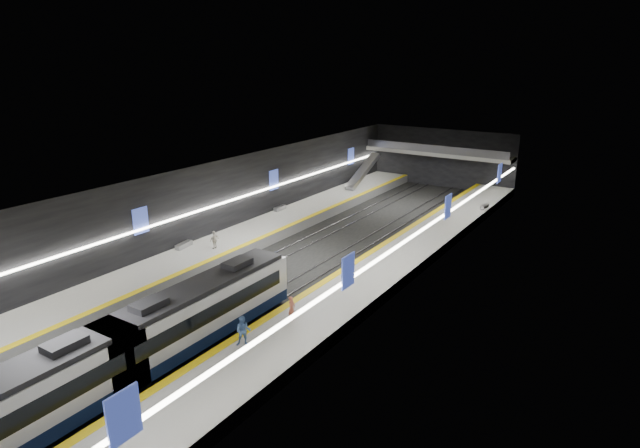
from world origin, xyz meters
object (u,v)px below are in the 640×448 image
Objects in this scene: escalator at (363,171)px; bench_left_near at (184,245)px; bench_right_far at (484,207)px; passenger_right_a at (292,309)px; train at (114,355)px; passenger_left_a at (215,240)px; passenger_right_b at (243,331)px; bench_left_far at (280,208)px.

escalator reaches higher than bench_left_near.
bench_right_far is 33.60m from passenger_right_a.
escalator is (-10.00, 46.19, 0.70)m from train.
train is 19.84m from passenger_left_a.
passenger_right_b is at bearing -92.46° from bench_right_far.
passenger_right_b is 1.14× the size of passenger_left_a.
escalator is 4.85× the size of passenger_left_a.
bench_left_near reaches higher than bench_right_far.
passenger_left_a is at bearing 55.86° from passenger_right_a.
bench_left_far reaches higher than bench_right_far.
escalator is 42.40m from passenger_right_b.
bench_right_far is (7.00, 43.74, -0.99)m from train.
bench_left_near is at bearing -93.68° from escalator.
escalator is 28.73m from passenger_left_a.
passenger_right_a reaches higher than passenger_left_a.
passenger_right_b is (-0.54, -4.13, 0.11)m from passenger_right_a.
bench_left_near is 1.05× the size of bench_left_far.
passenger_right_a is (-2.64, -33.49, 0.63)m from bench_right_far.
passenger_left_a is at bearing -80.80° from bench_left_far.
bench_left_far is (-12.00, 30.60, -0.98)m from train.
escalator reaches higher than train.
passenger_left_a reaches higher than bench_left_near.
passenger_right_b is (13.82, -40.08, -0.96)m from escalator.
bench_right_far is 1.02× the size of passenger_right_a.
escalator reaches higher than passenger_left_a.
train reaches higher than passenger_right_b.
escalator is 4.48× the size of bench_left_far.
bench_left_near is 14.42m from bench_left_far.
passenger_right_b is at bearing -40.71° from bench_left_near.
bench_left_near is (-1.93, -30.01, -1.67)m from escalator.
bench_left_near is 33.43m from bench_right_far.
bench_left_near is (-11.93, 16.18, -0.97)m from train.
passenger_right_a reaches higher than bench_left_far.
passenger_right_a is at bearing -53.35° from bench_left_far.
passenger_right_b reaches higher than bench_right_far.
passenger_right_a is (14.36, -35.94, -1.06)m from escalator.
train is 14.65× the size of passenger_right_b.
train is 32.88m from bench_left_far.
escalator is 4.77× the size of passenger_right_a.
bench_right_far is at bearing -8.21° from escalator.
passenger_left_a is at bearing -88.74° from escalator.
passenger_left_a is at bearing -119.56° from bench_right_far.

